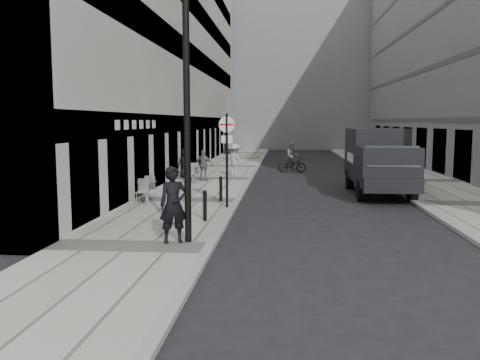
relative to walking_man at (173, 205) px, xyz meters
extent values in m
plane|color=black|center=(0.95, -3.15, -1.11)|extent=(120.00, 120.00, 0.00)
cube|color=#ACA89C|center=(-1.05, 14.85, -1.05)|extent=(4.00, 60.00, 0.12)
cube|color=#ACA89C|center=(9.95, 14.85, -1.05)|extent=(4.00, 60.00, 0.12)
cube|color=beige|center=(-5.05, 21.35, 7.89)|extent=(4.00, 45.00, 18.00)
cube|color=slate|center=(14.95, 21.35, 8.89)|extent=(6.00, 45.00, 20.00)
cube|color=slate|center=(2.45, 52.85, 9.89)|extent=(24.00, 16.00, 22.00)
imported|color=black|center=(0.00, 0.00, 0.00)|extent=(0.84, 0.71, 1.97)
cylinder|color=black|center=(0.75, 5.51, 0.71)|extent=(0.09, 0.09, 3.38)
cylinder|color=white|center=(0.75, 5.51, 2.01)|extent=(0.58, 0.11, 0.58)
cube|color=#B21414|center=(0.75, 5.49, 2.01)|extent=(0.53, 0.09, 0.06)
cube|color=white|center=(0.75, 5.54, 1.48)|extent=(0.41, 0.08, 0.27)
cylinder|color=black|center=(0.35, 0.12, 2.21)|extent=(0.17, 0.17, 6.40)
cylinder|color=black|center=(0.35, 2.89, -0.53)|extent=(0.12, 0.12, 0.91)
cylinder|color=black|center=(0.35, 6.89, -0.53)|extent=(0.12, 0.12, 0.92)
cylinder|color=black|center=(5.94, 8.08, -0.65)|extent=(0.32, 0.91, 0.91)
cylinder|color=black|center=(7.95, 8.07, -0.65)|extent=(0.32, 0.91, 0.91)
cylinder|color=black|center=(5.96, 11.95, -0.65)|extent=(0.32, 0.91, 0.91)
cylinder|color=black|center=(7.96, 11.94, -0.65)|extent=(0.32, 0.91, 0.91)
cube|color=black|center=(6.96, 11.04, 0.66)|extent=(2.30, 4.11, 2.28)
cube|color=black|center=(6.94, 7.96, 0.32)|extent=(2.29, 2.06, 1.60)
cube|color=#1E2328|center=(6.94, 7.10, 0.78)|extent=(2.00, 0.41, 0.84)
imported|color=black|center=(3.31, 19.66, -0.64)|extent=(1.89, 1.07, 0.94)
imported|color=#5E5E63|center=(3.31, 19.66, -0.06)|extent=(1.01, 0.87, 1.77)
imported|color=slate|center=(-1.36, 13.49, -0.15)|extent=(1.04, 0.61, 1.66)
imported|color=#B4ADA6|center=(0.02, 15.95, -0.06)|extent=(1.37, 1.22, 1.84)
imported|color=black|center=(-2.65, 14.97, -0.18)|extent=(0.93, 0.80, 1.61)
cylinder|color=#BCBBBE|center=(-1.85, 12.80, -0.97)|extent=(0.47, 0.47, 0.03)
cylinder|color=#BCBBBE|center=(-1.85, 12.80, -0.58)|extent=(0.06, 0.06, 0.80)
cylinder|color=#BCBBBE|center=(-1.85, 12.80, -0.18)|extent=(0.76, 0.76, 0.03)
cylinder|color=silver|center=(-2.46, 6.39, -0.97)|extent=(0.47, 0.47, 0.03)
cylinder|color=silver|center=(-2.46, 6.39, -0.58)|extent=(0.06, 0.06, 0.79)
cylinder|color=silver|center=(-2.46, 6.39, -0.18)|extent=(0.75, 0.75, 0.03)
cylinder|color=silver|center=(-1.85, 12.76, -0.97)|extent=(0.40, 0.40, 0.03)
cylinder|color=silver|center=(-1.85, 12.76, -0.64)|extent=(0.06, 0.06, 0.68)
cylinder|color=silver|center=(-1.85, 12.76, -0.29)|extent=(0.64, 0.64, 0.03)
camera|label=1|loc=(2.82, -12.62, 2.12)|focal=38.00mm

